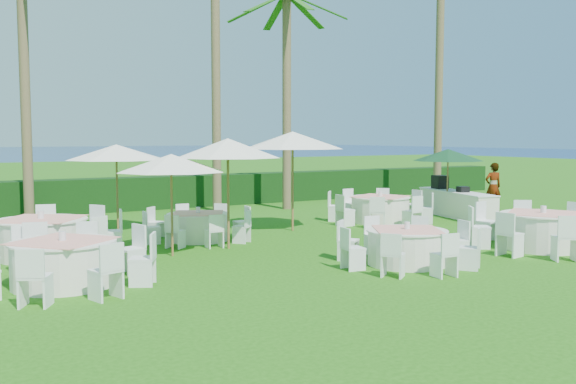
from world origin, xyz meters
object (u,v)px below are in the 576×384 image
(umbrella_a, at_px, (171,163))
(umbrella_green, at_px, (448,155))
(banquet_table_b, at_px, (407,246))
(umbrella_c, at_px, (116,152))
(banquet_table_c, at_px, (543,230))
(umbrella_b, at_px, (228,148))
(banquet_table_d, at_px, (42,237))
(banquet_table_f, at_px, (380,209))
(banquet_table_e, at_px, (198,226))
(banquet_table_a, at_px, (63,262))
(umbrella_d, at_px, (293,140))
(buffet_table, at_px, (456,203))
(staff_person, at_px, (493,187))

(umbrella_a, xyz_separation_m, umbrella_green, (10.34, 1.93, -0.03))
(banquet_table_b, bearing_deg, umbrella_c, 117.52)
(banquet_table_c, height_order, umbrella_b, umbrella_b)
(banquet_table_d, distance_m, umbrella_green, 13.03)
(banquet_table_f, bearing_deg, banquet_table_e, -176.79)
(umbrella_green, bearing_deg, banquet_table_f, 176.18)
(banquet_table_a, height_order, banquet_table_c, banquet_table_c)
(banquet_table_d, bearing_deg, banquet_table_b, -36.30)
(umbrella_c, bearing_deg, umbrella_a, -89.25)
(umbrella_a, bearing_deg, banquet_table_a, -147.43)
(banquet_table_a, bearing_deg, umbrella_green, 15.67)
(banquet_table_f, height_order, umbrella_a, umbrella_a)
(umbrella_d, bearing_deg, banquet_table_e, -175.80)
(banquet_table_e, distance_m, umbrella_c, 3.38)
(banquet_table_f, xyz_separation_m, umbrella_green, (2.69, -0.18, 1.65))
(banquet_table_b, xyz_separation_m, buffet_table, (6.76, 5.29, 0.07))
(banquet_table_b, distance_m, umbrella_green, 8.54)
(banquet_table_b, height_order, umbrella_a, umbrella_a)
(umbrella_d, bearing_deg, buffet_table, -1.08)
(banquet_table_d, distance_m, umbrella_c, 4.21)
(banquet_table_e, bearing_deg, staff_person, 4.00)
(banquet_table_b, height_order, banquet_table_c, banquet_table_c)
(umbrella_b, height_order, staff_person, umbrella_b)
(umbrella_a, bearing_deg, umbrella_c, 90.75)
(buffet_table, bearing_deg, banquet_table_f, 175.24)
(banquet_table_e, relative_size, staff_person, 1.63)
(banquet_table_f, distance_m, umbrella_green, 3.16)
(banquet_table_c, distance_m, staff_person, 8.16)
(umbrella_a, relative_size, umbrella_d, 0.85)
(banquet_table_f, relative_size, umbrella_a, 1.32)
(banquet_table_c, xyz_separation_m, staff_person, (5.26, 6.22, 0.41))
(umbrella_c, distance_m, umbrella_green, 10.64)
(banquet_table_e, relative_size, umbrella_c, 1.02)
(banquet_table_f, height_order, staff_person, staff_person)
(banquet_table_e, bearing_deg, banquet_table_b, -63.78)
(banquet_table_e, height_order, umbrella_c, umbrella_c)
(banquet_table_b, bearing_deg, staff_person, 32.77)
(banquet_table_c, xyz_separation_m, umbrella_b, (-6.51, 3.86, 1.96))
(banquet_table_d, xyz_separation_m, umbrella_green, (12.91, 0.60, 1.62))
(banquet_table_b, relative_size, banquet_table_f, 0.92)
(umbrella_b, xyz_separation_m, umbrella_c, (-1.56, 3.96, -0.16))
(banquet_table_c, bearing_deg, umbrella_d, 123.08)
(banquet_table_e, xyz_separation_m, umbrella_green, (8.98, 0.17, 1.70))
(buffet_table, bearing_deg, banquet_table_b, -141.94)
(banquet_table_e, relative_size, umbrella_a, 1.15)
(banquet_table_b, height_order, umbrella_d, umbrella_d)
(umbrella_c, bearing_deg, banquet_table_d, -131.38)
(umbrella_d, height_order, umbrella_green, umbrella_d)
(banquet_table_a, bearing_deg, umbrella_a, 32.57)
(umbrella_d, bearing_deg, umbrella_b, -148.46)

